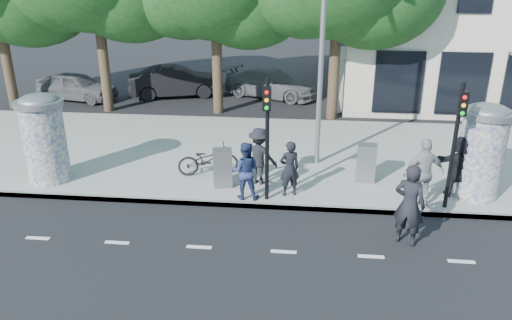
# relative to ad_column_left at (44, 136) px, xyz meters

# --- Properties ---
(ground) EXTENTS (120.00, 120.00, 0.00)m
(ground) POSITION_rel_ad_column_left_xyz_m (7.20, -4.50, -1.54)
(ground) COLOR black
(ground) RESTS_ON ground
(sidewalk) EXTENTS (40.00, 8.00, 0.15)m
(sidewalk) POSITION_rel_ad_column_left_xyz_m (7.20, 3.00, -1.46)
(sidewalk) COLOR gray
(sidewalk) RESTS_ON ground
(curb) EXTENTS (40.00, 0.10, 0.16)m
(curb) POSITION_rel_ad_column_left_xyz_m (7.20, -0.95, -1.46)
(curb) COLOR slate
(curb) RESTS_ON ground
(lane_dash_far) EXTENTS (32.00, 0.12, 0.01)m
(lane_dash_far) POSITION_rel_ad_column_left_xyz_m (7.20, -3.10, -1.53)
(lane_dash_far) COLOR silver
(lane_dash_far) RESTS_ON ground
(ad_column_left) EXTENTS (1.36, 1.36, 2.65)m
(ad_column_left) POSITION_rel_ad_column_left_xyz_m (0.00, 0.00, 0.00)
(ad_column_left) COLOR beige
(ad_column_left) RESTS_ON sidewalk
(ad_column_right) EXTENTS (1.36, 1.36, 2.65)m
(ad_column_right) POSITION_rel_ad_column_left_xyz_m (12.40, 0.20, 0.00)
(ad_column_right) COLOR beige
(ad_column_right) RESTS_ON sidewalk
(traffic_pole_near) EXTENTS (0.22, 0.31, 3.40)m
(traffic_pole_near) POSITION_rel_ad_column_left_xyz_m (6.60, -0.71, 0.69)
(traffic_pole_near) COLOR black
(traffic_pole_near) RESTS_ON sidewalk
(traffic_pole_far) EXTENTS (0.22, 0.31, 3.40)m
(traffic_pole_far) POSITION_rel_ad_column_left_xyz_m (11.40, -0.71, 0.69)
(traffic_pole_far) COLOR black
(traffic_pole_far) RESTS_ON sidewalk
(street_lamp) EXTENTS (0.25, 0.93, 8.00)m
(street_lamp) POSITION_rel_ad_column_left_xyz_m (8.00, 2.13, 3.26)
(street_lamp) COLOR slate
(street_lamp) RESTS_ON sidewalk
(ped_b) EXTENTS (0.68, 0.57, 1.60)m
(ped_b) POSITION_rel_ad_column_left_xyz_m (7.20, -0.32, -0.59)
(ped_b) COLOR black
(ped_b) RESTS_ON sidewalk
(ped_c) EXTENTS (0.81, 0.64, 1.63)m
(ped_c) POSITION_rel_ad_column_left_xyz_m (6.00, -0.64, -0.57)
(ped_c) COLOR navy
(ped_c) RESTS_ON sidewalk
(ped_d) EXTENTS (1.22, 0.89, 1.71)m
(ped_d) POSITION_rel_ad_column_left_xyz_m (6.28, 0.40, -0.53)
(ped_d) COLOR black
(ped_d) RESTS_ON sidewalk
(ped_e) EXTENTS (1.23, 0.88, 1.90)m
(ped_e) POSITION_rel_ad_column_left_xyz_m (10.75, -0.62, -0.44)
(ped_e) COLOR #969799
(ped_e) RESTS_ON sidewalk
(ped_f) EXTENTS (1.75, 0.96, 1.79)m
(ped_f) POSITION_rel_ad_column_left_xyz_m (11.87, 0.07, -0.49)
(ped_f) COLOR black
(ped_f) RESTS_ON sidewalk
(man_road) EXTENTS (0.87, 0.76, 2.01)m
(man_road) POSITION_rel_ad_column_left_xyz_m (10.08, -2.38, -0.53)
(man_road) COLOR black
(man_road) RESTS_ON ground
(bicycle) EXTENTS (1.13, 1.96, 0.97)m
(bicycle) POSITION_rel_ad_column_left_xyz_m (4.67, 0.88, -0.90)
(bicycle) COLOR black
(bicycle) RESTS_ON sidewalk
(cabinet_left) EXTENTS (0.61, 0.49, 1.14)m
(cabinet_left) POSITION_rel_ad_column_left_xyz_m (5.25, 0.08, -0.82)
(cabinet_left) COLOR slate
(cabinet_left) RESTS_ON sidewalk
(cabinet_right) EXTENTS (0.59, 0.45, 1.16)m
(cabinet_right) POSITION_rel_ad_column_left_xyz_m (9.43, 0.86, -0.81)
(cabinet_right) COLOR slate
(cabinet_right) RESTS_ON sidewalk
(car_left) EXTENTS (2.38, 4.19, 1.34)m
(car_left) POSITION_rel_ad_column_left_xyz_m (-3.50, 9.66, -0.87)
(car_left) COLOR #53545A
(car_left) RESTS_ON ground
(car_mid) EXTENTS (2.90, 4.88, 1.52)m
(car_mid) POSITION_rel_ad_column_left_xyz_m (1.14, 10.79, -0.78)
(car_mid) COLOR black
(car_mid) RESTS_ON ground
(car_right) EXTENTS (3.57, 5.10, 1.37)m
(car_right) POSITION_rel_ad_column_left_xyz_m (5.83, 11.21, -0.85)
(car_right) COLOR slate
(car_right) RESTS_ON ground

